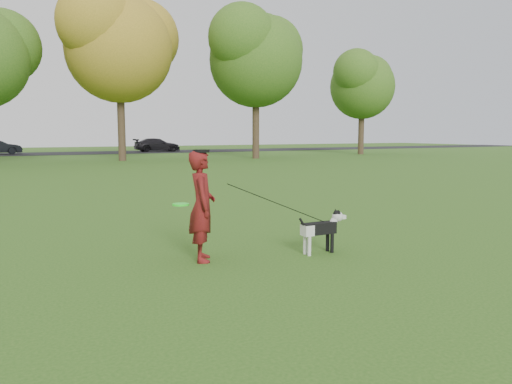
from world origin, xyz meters
TOP-DOWN VIEW (x-y plane):
  - ground at (0.00, 0.00)m, footprint 120.00×120.00m
  - road at (0.00, 40.00)m, footprint 120.00×7.00m
  - man at (-0.69, 0.31)m, footprint 0.54×0.67m
  - dog at (1.11, -0.11)m, footprint 0.87×0.17m
  - car_right at (10.27, 40.00)m, footprint 4.33×1.82m
  - man_held_items at (0.45, 0.08)m, footprint 2.38×0.54m
  - tree_row at (-1.43, 26.07)m, footprint 51.74×8.86m

SIDE VIEW (x-z plane):
  - ground at x=0.00m, z-range 0.00..0.00m
  - road at x=0.00m, z-range 0.00..0.02m
  - dog at x=1.11m, z-range 0.07..0.74m
  - car_right at x=10.27m, z-range 0.02..1.27m
  - man_held_items at x=0.45m, z-range 0.20..1.36m
  - man at x=-0.69m, z-range 0.00..1.59m
  - tree_row at x=-1.43m, z-range 1.40..13.41m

